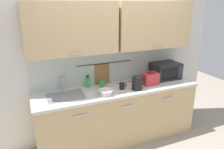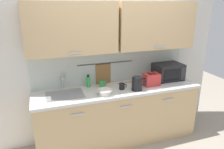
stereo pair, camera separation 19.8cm
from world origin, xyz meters
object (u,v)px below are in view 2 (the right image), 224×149
Objects in this scene: mug_near_sink at (102,84)px; mixing_bowl at (105,92)px; microwave at (168,72)px; toaster at (151,79)px; mug_by_kettle at (122,86)px; electric_kettle at (137,84)px; dish_soap_bottle at (88,81)px; wooden_spoon at (127,82)px.

mug_near_sink is 0.56× the size of mixing_bowl.
microwave reaches higher than toaster.
mug_near_sink is at bearing 141.03° from mug_by_kettle.
mixing_bowl is at bearing -167.26° from microwave.
electric_kettle reaches higher than mixing_bowl.
electric_kettle is at bearing -29.13° from dish_soap_bottle.
mug_by_kettle is at bearing -169.71° from microwave.
wooden_spoon is (-0.31, 0.22, -0.09)m from toaster.
electric_kettle is 1.16× the size of dish_soap_bottle.
microwave is 2.35× the size of dish_soap_bottle.
mug_by_kettle is 0.29m from wooden_spoon.
dish_soap_bottle is (-1.34, 0.10, -0.05)m from microwave.
dish_soap_bottle is 0.22m from mug_near_sink.
mixing_bowl is (-0.50, -0.01, -0.06)m from electric_kettle.
mixing_bowl is 0.59m from wooden_spoon.
mug_by_kettle is (-0.20, 0.10, -0.05)m from electric_kettle.
mug_by_kettle is at bearing -178.98° from toaster.
wooden_spoon is (0.18, 0.23, -0.04)m from mug_by_kettle.
microwave reaches higher than mixing_bowl.
mug_near_sink is 1.00× the size of mug_by_kettle.
microwave is 1.67× the size of wooden_spoon.
electric_kettle is 0.34m from wooden_spoon.
mug_near_sink is (-0.45, 0.30, -0.05)m from electric_kettle.
wooden_spoon is at bearing 174.80° from microwave.
dish_soap_bottle is at bearing 150.87° from electric_kettle.
dish_soap_bottle reaches higher than wooden_spoon.
toaster is at bearing 20.34° from electric_kettle.
wooden_spoon is (0.49, 0.33, -0.04)m from mixing_bowl.
mug_by_kettle is (-0.89, -0.16, -0.09)m from microwave.
wooden_spoon is at bearing 34.49° from mixing_bowl.
microwave is 3.83× the size of mug_near_sink.
mug_near_sink and mug_by_kettle have the same top height.
dish_soap_bottle reaches higher than mug_near_sink.
mug_near_sink is 0.31m from mixing_bowl.
toaster reaches higher than mug_by_kettle.
mug_by_kettle is at bearing 153.43° from electric_kettle.
electric_kettle is 0.89× the size of toaster.
toaster is (0.95, -0.25, 0.01)m from dish_soap_bottle.
mixing_bowl is at bearing -145.51° from wooden_spoon.
mug_near_sink is at bearing 178.05° from microwave.
dish_soap_bottle is at bearing 162.92° from mug_near_sink.
mixing_bowl reaches higher than wooden_spoon.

